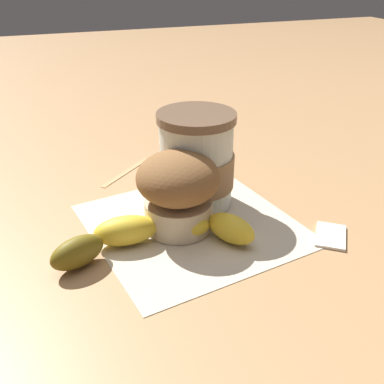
% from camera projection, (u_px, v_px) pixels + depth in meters
% --- Properties ---
extents(ground_plane, '(3.00, 3.00, 0.00)m').
position_uv_depth(ground_plane, '(192.00, 225.00, 0.52)').
color(ground_plane, '#A87C51').
extents(paper_napkin, '(0.26, 0.26, 0.00)m').
position_uv_depth(paper_napkin, '(192.00, 224.00, 0.52)').
color(paper_napkin, beige).
rests_on(paper_napkin, ground_plane).
extents(coffee_cup, '(0.09, 0.09, 0.12)m').
position_uv_depth(coffee_cup, '(196.00, 162.00, 0.54)').
color(coffee_cup, silver).
rests_on(coffee_cup, paper_napkin).
extents(muffin, '(0.09, 0.09, 0.09)m').
position_uv_depth(muffin, '(179.00, 189.00, 0.49)').
color(muffin, beige).
rests_on(muffin, paper_napkin).
extents(banana, '(0.09, 0.22, 0.03)m').
position_uv_depth(banana, '(154.00, 232.00, 0.48)').
color(banana, gold).
rests_on(banana, paper_napkin).
extents(sugar_packet, '(0.06, 0.06, 0.01)m').
position_uv_depth(sugar_packet, '(331.00, 235.00, 0.50)').
color(sugar_packet, white).
rests_on(sugar_packet, ground_plane).
extents(wooden_stirrer, '(0.08, 0.09, 0.00)m').
position_uv_depth(wooden_stirrer, '(126.00, 172.00, 0.65)').
color(wooden_stirrer, tan).
rests_on(wooden_stirrer, ground_plane).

